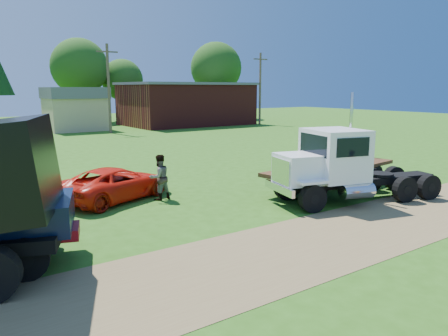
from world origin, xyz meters
TOP-DOWN VIEW (x-y plane):
  - ground at (0.00, 0.00)m, footprint 140.00×140.00m
  - dirt_track at (0.00, 0.00)m, footprint 120.00×4.20m
  - white_semi_tractor at (3.30, 2.87)m, footprint 7.49×4.06m
  - orange_pickup at (-3.87, 8.37)m, footprint 5.44×3.95m
  - flatbed_trailer at (5.05, 4.64)m, footprint 7.70×3.21m
  - spectator_b at (-2.37, 7.33)m, footprint 0.99×0.81m
  - brick_building at (18.00, 40.00)m, footprint 15.40×10.40m
  - tan_shed at (4.00, 40.00)m, footprint 6.20×5.40m
  - utility_poles at (6.00, 35.00)m, footprint 42.20×0.28m
  - tree_row at (2.63, 49.64)m, footprint 57.42×13.39m

SIDE VIEW (x-z plane):
  - ground at x=0.00m, z-range 0.00..0.00m
  - dirt_track at x=0.00m, z-range 0.00..0.01m
  - orange_pickup at x=-3.87m, z-range 0.00..1.38m
  - flatbed_trailer at x=5.05m, z-range -0.14..1.78m
  - spectator_b at x=-2.37m, z-range 0.00..1.90m
  - white_semi_tractor at x=3.30m, z-range -0.70..3.72m
  - tan_shed at x=4.00m, z-range 0.07..4.77m
  - brick_building at x=18.00m, z-range 0.01..5.31m
  - utility_poles at x=6.00m, z-range 0.21..9.21m
  - tree_row at x=2.63m, z-range 1.32..12.86m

